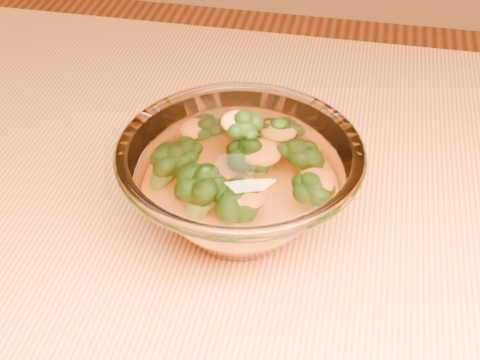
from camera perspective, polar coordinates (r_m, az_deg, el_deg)
table at (r=0.62m, az=3.08°, el=-13.72°), size 1.20×0.80×0.75m
glass_bowl at (r=0.55m, az=-0.00°, el=-0.35°), size 0.20×0.20×0.09m
cheese_sauce at (r=0.56m, az=-0.00°, el=-1.80°), size 0.12×0.12×0.03m
broccoli_heap at (r=0.55m, az=-0.07°, el=1.25°), size 0.15×0.13×0.07m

